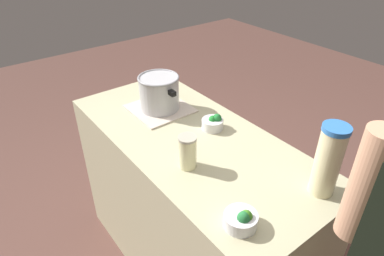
% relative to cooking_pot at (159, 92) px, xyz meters
% --- Properties ---
extents(counter_slab, '(1.37, 0.62, 0.91)m').
position_rel_cooking_pot_xyz_m(counter_slab, '(0.31, -0.03, -0.56)').
color(counter_slab, '#B7B18A').
rests_on(counter_slab, ground_plane).
extents(dish_cloth, '(0.29, 0.29, 0.01)m').
position_rel_cooking_pot_xyz_m(dish_cloth, '(0.00, 0.00, -0.10)').
color(dish_cloth, beige).
rests_on(dish_cloth, counter_slab).
extents(cooking_pot, '(0.28, 0.21, 0.18)m').
position_rel_cooking_pot_xyz_m(cooking_pot, '(0.00, 0.00, 0.00)').
color(cooking_pot, '#B7B7BC').
rests_on(cooking_pot, dish_cloth).
extents(lemonade_pitcher, '(0.10, 0.10, 0.28)m').
position_rel_cooking_pot_xyz_m(lemonade_pitcher, '(0.89, 0.14, 0.04)').
color(lemonade_pitcher, beige).
rests_on(lemonade_pitcher, counter_slab).
extents(mason_jar, '(0.08, 0.08, 0.14)m').
position_rel_cooking_pot_xyz_m(mason_jar, '(0.47, -0.17, -0.03)').
color(mason_jar, '#EFECB5').
rests_on(mason_jar, counter_slab).
extents(broccoli_bowl_front, '(0.11, 0.11, 0.07)m').
position_rel_cooking_pot_xyz_m(broccoli_bowl_front, '(0.83, -0.22, -0.07)').
color(broccoli_bowl_front, silver).
rests_on(broccoli_bowl_front, counter_slab).
extents(broccoli_bowl_center, '(0.10, 0.10, 0.08)m').
position_rel_cooking_pot_xyz_m(broccoli_bowl_center, '(0.32, 0.10, -0.07)').
color(broccoli_bowl_center, silver).
rests_on(broccoli_bowl_center, counter_slab).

